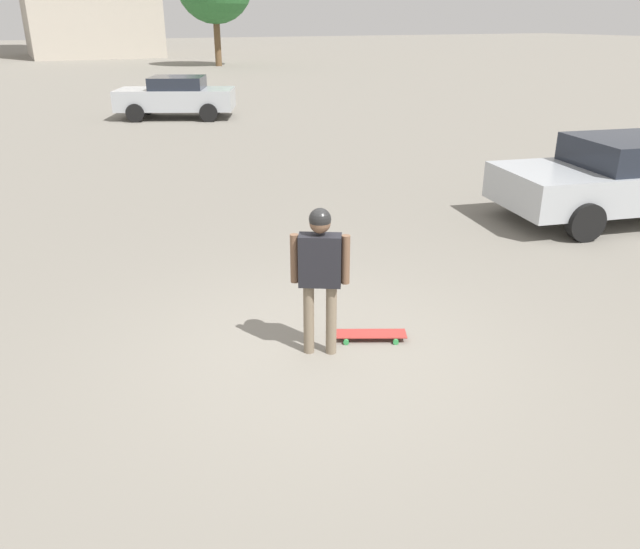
{
  "coord_description": "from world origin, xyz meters",
  "views": [
    {
      "loc": [
        2.55,
        5.3,
        3.33
      ],
      "look_at": [
        0.0,
        0.0,
        0.9
      ],
      "focal_mm": 35.0,
      "sensor_mm": 36.0,
      "label": 1
    }
  ],
  "objects_px": {
    "person": "(320,265)",
    "car_parked_near": "(627,177)",
    "car_parked_far": "(176,96)",
    "skateboard": "(370,334)"
  },
  "relations": [
    {
      "from": "skateboard",
      "to": "car_parked_far",
      "type": "bearing_deg",
      "value": -71.64
    },
    {
      "from": "skateboard",
      "to": "person",
      "type": "bearing_deg",
      "value": 26.83
    },
    {
      "from": "car_parked_near",
      "to": "car_parked_far",
      "type": "xyz_separation_m",
      "value": [
        4.2,
        -15.36,
        0.0
      ]
    },
    {
      "from": "person",
      "to": "skateboard",
      "type": "distance_m",
      "value": 1.14
    },
    {
      "from": "skateboard",
      "to": "car_parked_near",
      "type": "bearing_deg",
      "value": -136.97
    },
    {
      "from": "person",
      "to": "car_parked_near",
      "type": "distance_m",
      "value": 7.24
    },
    {
      "from": "car_parked_far",
      "to": "car_parked_near",
      "type": "bearing_deg",
      "value": 129.26
    },
    {
      "from": "person",
      "to": "car_parked_near",
      "type": "relative_size",
      "value": 0.34
    },
    {
      "from": "car_parked_near",
      "to": "car_parked_far",
      "type": "relative_size",
      "value": 1.07
    },
    {
      "from": "car_parked_far",
      "to": "skateboard",
      "type": "bearing_deg",
      "value": 107.02
    }
  ]
}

